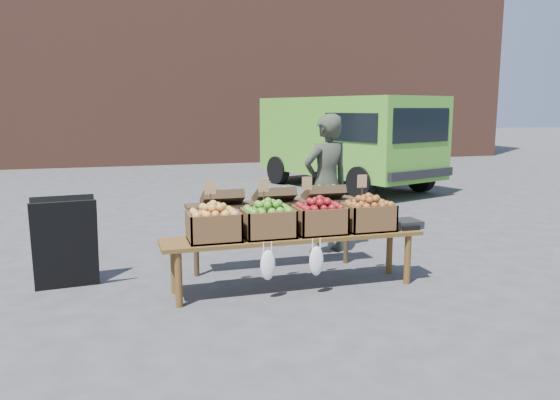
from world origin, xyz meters
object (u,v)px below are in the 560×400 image
object	(u,v)px
crate_golden_apples	(214,226)
crate_red_apples	(319,220)
delivery_van	(347,143)
crate_green_apples	(368,217)
display_bench	(294,262)
crate_russet_pears	(268,223)
vendor	(326,184)
weighing_scale	(403,224)
chalkboard_sign	(65,243)
back_table	(274,225)

from	to	relation	value
crate_golden_apples	crate_red_apples	size ratio (longest dim) A/B	1.00
delivery_van	crate_green_apples	xyz separation A→B (m)	(-2.65, -6.65, -0.34)
display_bench	crate_golden_apples	xyz separation A→B (m)	(-0.82, 0.00, 0.42)
crate_russet_pears	crate_red_apples	distance (m)	0.55
vendor	weighing_scale	size ratio (longest dim) A/B	5.24
chalkboard_sign	back_table	bearing A→B (deg)	-5.34
crate_golden_apples	crate_green_apples	xyz separation A→B (m)	(1.65, 0.00, 0.00)
vendor	crate_green_apples	distance (m)	1.28
chalkboard_sign	back_table	xyz separation A→B (m)	(2.25, 0.01, 0.04)
crate_russet_pears	crate_red_apples	xyz separation A→B (m)	(0.55, 0.00, 0.00)
display_bench	crate_green_apples	xyz separation A→B (m)	(0.83, 0.00, 0.42)
crate_green_apples	weighing_scale	distance (m)	0.44
crate_golden_apples	crate_red_apples	bearing A→B (deg)	0.00
back_table	crate_red_apples	size ratio (longest dim) A/B	4.20
display_bench	crate_russet_pears	distance (m)	0.51
delivery_van	crate_russet_pears	xyz separation A→B (m)	(-3.75, -6.65, -0.34)
vendor	crate_golden_apples	size ratio (longest dim) A/B	3.56
vendor	chalkboard_sign	world-z (taller)	vendor
delivery_van	back_table	size ratio (longest dim) A/B	2.23
chalkboard_sign	crate_russet_pears	xyz separation A→B (m)	(1.98, -0.71, 0.23)
crate_russet_pears	crate_red_apples	world-z (taller)	same
vendor	crate_red_apples	size ratio (longest dim) A/B	3.56
crate_golden_apples	delivery_van	bearing A→B (deg)	57.08
chalkboard_sign	display_bench	world-z (taller)	chalkboard_sign
delivery_van	crate_golden_apples	size ratio (longest dim) A/B	9.38
vendor	delivery_van	bearing A→B (deg)	-129.31
delivery_van	vendor	distance (m)	5.99
vendor	weighing_scale	xyz separation A→B (m)	(0.40, -1.26, -0.28)
crate_golden_apples	crate_red_apples	distance (m)	1.10
delivery_van	back_table	xyz separation A→B (m)	(-3.48, -5.93, -0.53)
display_bench	crate_russet_pears	xyz separation A→B (m)	(-0.27, 0.00, 0.42)
display_bench	crate_green_apples	world-z (taller)	crate_green_apples
delivery_van	weighing_scale	bearing A→B (deg)	-127.33
delivery_van	crate_russet_pears	distance (m)	7.64
back_table	crate_red_apples	xyz separation A→B (m)	(0.28, -0.72, 0.19)
back_table	crate_russet_pears	size ratio (longest dim) A/B	4.20
chalkboard_sign	crate_golden_apples	distance (m)	1.61
back_table	crate_golden_apples	bearing A→B (deg)	-138.75
vendor	display_bench	bearing A→B (deg)	42.91
crate_golden_apples	crate_green_apples	bearing A→B (deg)	0.00
crate_russet_pears	weighing_scale	world-z (taller)	crate_russet_pears
display_bench	crate_red_apples	bearing A→B (deg)	0.00
weighing_scale	crate_golden_apples	bearing A→B (deg)	180.00
crate_golden_apples	display_bench	bearing A→B (deg)	0.00
crate_green_apples	weighing_scale	size ratio (longest dim) A/B	1.47
chalkboard_sign	weighing_scale	xyz separation A→B (m)	(3.50, -0.71, 0.13)
crate_green_apples	vendor	bearing A→B (deg)	89.01
crate_green_apples	crate_golden_apples	bearing A→B (deg)	180.00
vendor	back_table	size ratio (longest dim) A/B	0.85
chalkboard_sign	back_table	distance (m)	2.25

